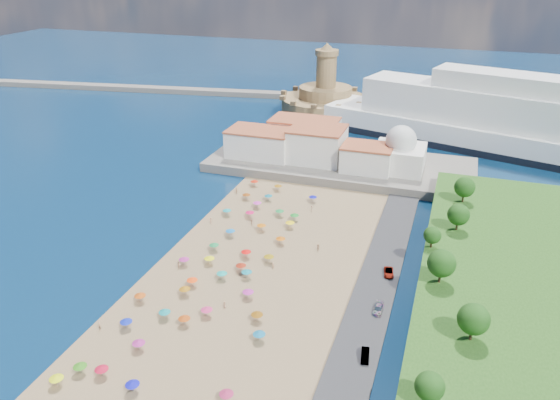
% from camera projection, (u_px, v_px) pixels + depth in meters
% --- Properties ---
extents(ground, '(700.00, 700.00, 0.00)m').
position_uv_depth(ground, '(231.00, 270.00, 129.40)').
color(ground, '#071938').
rests_on(ground, ground).
extents(terrace, '(90.00, 36.00, 3.00)m').
position_uv_depth(terrace, '(340.00, 165.00, 188.83)').
color(terrace, '#59544C').
rests_on(terrace, ground).
extents(jetty, '(18.00, 70.00, 2.40)m').
position_uv_depth(jetty, '(307.00, 131.00, 225.49)').
color(jetty, '#59544C').
rests_on(jetty, ground).
extents(breakwater, '(199.03, 34.77, 2.60)m').
position_uv_depth(breakwater, '(154.00, 89.00, 292.55)').
color(breakwater, '#59544C').
rests_on(breakwater, ground).
extents(waterfront_buildings, '(57.00, 29.00, 11.00)m').
position_uv_depth(waterfront_buildings, '(305.00, 143.00, 190.50)').
color(waterfront_buildings, silver).
rests_on(waterfront_buildings, terrace).
extents(domed_building, '(16.00, 16.00, 15.00)m').
position_uv_depth(domed_building, '(400.00, 152.00, 178.23)').
color(domed_building, silver).
rests_on(domed_building, terrace).
extents(fortress, '(40.00, 40.00, 32.40)m').
position_uv_depth(fortress, '(325.00, 101.00, 249.08)').
color(fortress, '#9A774D').
rests_on(fortress, ground).
extents(cruise_ship, '(163.34, 68.01, 35.63)m').
position_uv_depth(cruise_ship, '(536.00, 129.00, 196.48)').
color(cruise_ship, black).
rests_on(cruise_ship, ground).
extents(beach_parasols, '(32.22, 116.43, 2.20)m').
position_uv_depth(beach_parasols, '(205.00, 286.00, 119.31)').
color(beach_parasols, gray).
rests_on(beach_parasols, beach).
extents(beachgoers, '(33.98, 97.20, 1.89)m').
position_uv_depth(beachgoers, '(235.00, 252.00, 134.99)').
color(beachgoers, tan).
rests_on(beachgoers, beach).
extents(parked_cars, '(2.89, 52.98, 1.40)m').
position_uv_depth(parked_cars, '(375.00, 320.00, 109.72)').
color(parked_cars, gray).
rests_on(parked_cars, promenade).
extents(hillside_trees, '(14.13, 107.10, 7.51)m').
position_uv_depth(hillside_trees, '(449.00, 284.00, 105.49)').
color(hillside_trees, '#382314').
rests_on(hillside_trees, hillside).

